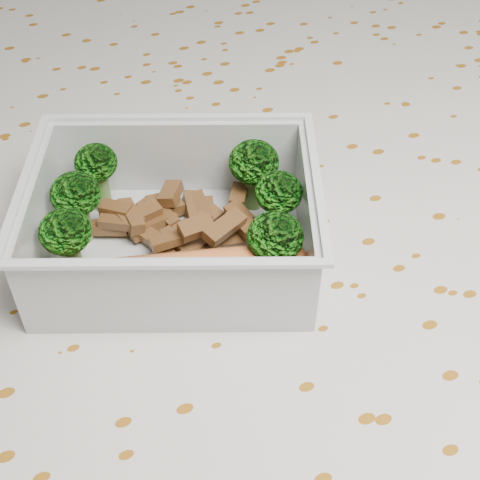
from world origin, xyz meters
name	(u,v)px	position (x,y,z in m)	size (l,w,h in m)	color
dining_table	(252,351)	(0.00, 0.00, 0.67)	(1.40, 0.90, 0.75)	brown
tablecloth	(253,307)	(0.00, 0.00, 0.72)	(1.46, 0.96, 0.19)	silver
lunch_container	(175,230)	(-0.04, 0.03, 0.78)	(0.22, 0.20, 0.06)	silver
broccoli_florets	(182,200)	(-0.03, 0.04, 0.79)	(0.16, 0.14, 0.05)	#608C3F
meat_pile	(180,222)	(-0.03, 0.04, 0.77)	(0.11, 0.08, 0.03)	brown
sausage	(178,273)	(-0.05, -0.01, 0.78)	(0.15, 0.06, 0.02)	#D36934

